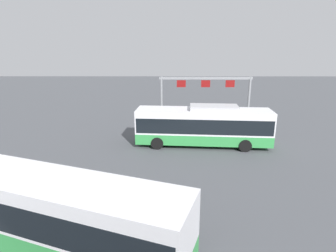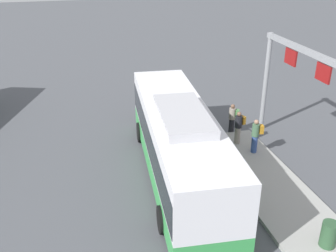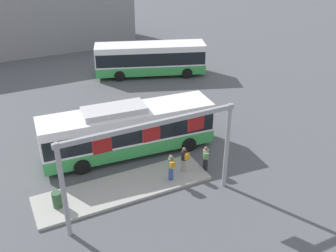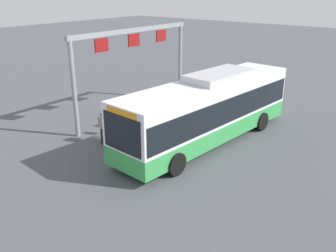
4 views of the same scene
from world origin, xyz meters
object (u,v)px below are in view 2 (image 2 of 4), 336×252
person_waiting_near (233,118)px  person_boarding (239,126)px  person_waiting_mid (256,135)px  trash_bin (329,234)px  bus_main (178,140)px

person_waiting_near → person_boarding: bearing=105.2°
person_waiting_mid → person_waiting_near: bearing=-79.3°
person_boarding → trash_bin: size_ratio=1.86×
bus_main → person_boarding: 4.30m
bus_main → trash_bin: size_ratio=12.43×
person_waiting_mid → trash_bin: 6.47m
person_boarding → trash_bin: (-7.51, 0.11, -0.44)m
person_boarding → person_waiting_mid: size_ratio=1.00×
bus_main → trash_bin: (-5.40, -3.55, -1.20)m
person_boarding → person_waiting_near: bearing=-119.4°
bus_main → trash_bin: 6.57m
person_waiting_near → trash_bin: 8.85m
bus_main → person_boarding: bearing=-55.6°
bus_main → person_boarding: (2.11, -3.67, -0.76)m
person_boarding → person_waiting_mid: (-1.07, -0.39, 0.00)m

